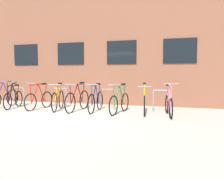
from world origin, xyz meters
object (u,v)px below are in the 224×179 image
at_px(bicycle_blue, 96,101).
at_px(bicycle_purple, 4,97).
at_px(bicycle_pink, 169,104).
at_px(bicycle_maroon, 78,100).
at_px(bicycle_green, 120,102).
at_px(bicycle_red, 39,99).
at_px(bicycle_yellow, 144,102).
at_px(bicycle_orange, 58,100).
at_px(bicycle_black, 14,99).

bearing_deg(bicycle_blue, bicycle_purple, 179.50).
bearing_deg(bicycle_pink, bicycle_maroon, 179.03).
distance_m(bicycle_green, bicycle_red, 3.23).
xyz_separation_m(bicycle_yellow, bicycle_blue, (-1.74, -0.08, 0.01)).
bearing_deg(bicycle_yellow, bicycle_purple, -179.52).
xyz_separation_m(bicycle_maroon, bicycle_pink, (3.27, -0.06, -0.03)).
bearing_deg(bicycle_green, bicycle_orange, 179.05).
distance_m(bicycle_orange, bicycle_green, 2.41).
distance_m(bicycle_red, bicycle_purple, 1.72).
height_order(bicycle_green, bicycle_maroon, bicycle_maroon).
bearing_deg(bicycle_orange, bicycle_black, -178.53).
height_order(bicycle_green, bicycle_pink, bicycle_pink).
bearing_deg(bicycle_pink, bicycle_red, 179.56).
height_order(bicycle_orange, bicycle_maroon, bicycle_maroon).
bearing_deg(bicycle_yellow, bicycle_red, -178.19).
bearing_deg(bicycle_red, bicycle_yellow, 1.81).
xyz_separation_m(bicycle_yellow, bicycle_green, (-0.84, -0.16, -0.00)).
xyz_separation_m(bicycle_green, bicycle_purple, (-4.95, 0.11, 0.01)).
height_order(bicycle_yellow, bicycle_purple, bicycle_purple).
relative_size(bicycle_black, bicycle_maroon, 0.87).
bearing_deg(bicycle_green, bicycle_purple, 178.72).
bearing_deg(bicycle_yellow, bicycle_blue, -177.24).
relative_size(bicycle_red, bicycle_pink, 0.99).
height_order(bicycle_orange, bicycle_pink, bicycle_pink).
height_order(bicycle_orange, bicycle_blue, bicycle_orange).
relative_size(bicycle_green, bicycle_maroon, 0.92).
xyz_separation_m(bicycle_black, bicycle_red, (1.15, 0.04, 0.00)).
bearing_deg(bicycle_red, bicycle_green, -0.55).
xyz_separation_m(bicycle_green, bicycle_blue, (-0.90, 0.08, 0.01)).
relative_size(bicycle_orange, bicycle_maroon, 0.90).
bearing_deg(bicycle_blue, bicycle_black, -178.59).
height_order(bicycle_orange, bicycle_yellow, bicycle_yellow).
height_order(bicycle_maroon, bicycle_blue, bicycle_maroon).
relative_size(bicycle_yellow, bicycle_red, 1.01).
bearing_deg(bicycle_orange, bicycle_red, -179.35).
bearing_deg(bicycle_blue, bicycle_maroon, -177.84).
relative_size(bicycle_maroon, bicycle_pink, 1.11).
distance_m(bicycle_orange, bicycle_blue, 1.51).
relative_size(bicycle_orange, bicycle_pink, 1.00).
height_order(bicycle_black, bicycle_green, bicycle_black).
relative_size(bicycle_maroon, bicycle_purple, 1.07).
xyz_separation_m(bicycle_red, bicycle_pink, (4.89, -0.04, 0.00)).
distance_m(bicycle_black, bicycle_maroon, 2.77).
height_order(bicycle_maroon, bicycle_purple, bicycle_purple).
xyz_separation_m(bicycle_green, bicycle_maroon, (-1.61, 0.05, 0.02)).
xyz_separation_m(bicycle_orange, bicycle_blue, (1.51, 0.04, -0.01)).
bearing_deg(bicycle_orange, bicycle_pink, -0.66).
distance_m(bicycle_green, bicycle_purple, 4.95).
xyz_separation_m(bicycle_orange, bicycle_green, (2.41, -0.04, -0.01)).
relative_size(bicycle_green, bicycle_purple, 0.98).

